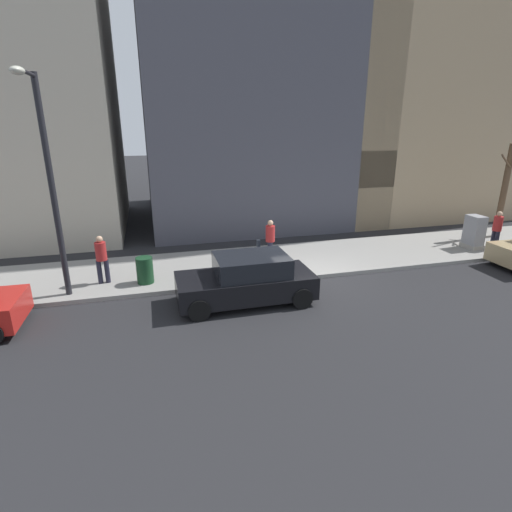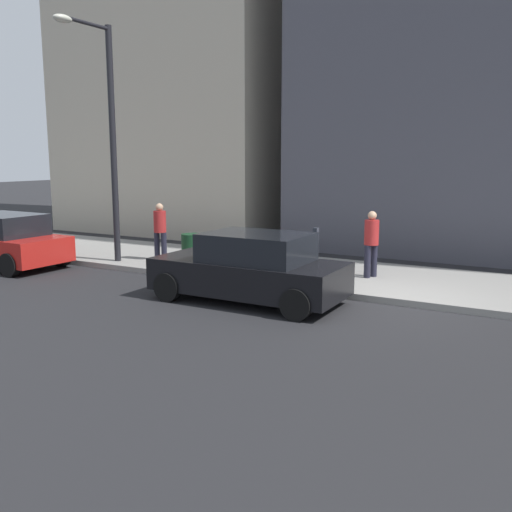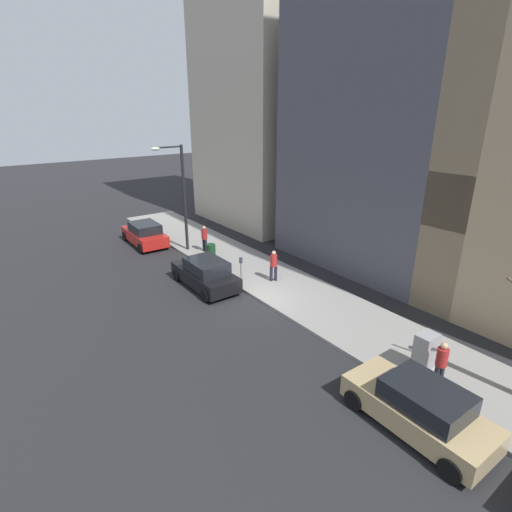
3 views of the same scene
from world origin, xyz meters
name	(u,v)px [view 3 (image 3 of 3)]	position (x,y,z in m)	size (l,w,h in m)	color
ground_plane	(256,300)	(0.00, 0.00, 0.00)	(120.00, 120.00, 0.00)	#232326
sidewalk	(288,288)	(2.00, 0.00, 0.07)	(4.00, 36.00, 0.15)	gray
parked_car_tan	(419,408)	(-1.11, -9.32, 0.74)	(1.97, 4.23, 1.52)	tan
parked_car_black	(205,274)	(-1.20, 2.75, 0.74)	(1.93, 4.20, 1.52)	black
parked_car_red	(145,234)	(-1.12, 11.07, 0.74)	(2.01, 4.24, 1.52)	red
parking_meter	(241,267)	(0.45, 1.93, 0.98)	(0.14, 0.10, 1.35)	slate
utility_box	(425,353)	(1.30, -7.97, 0.85)	(0.83, 0.60, 1.43)	#A8A399
streetlamp	(180,190)	(0.28, 8.18, 4.02)	(1.97, 0.32, 6.50)	black
trash_bin	(211,252)	(0.90, 5.80, 0.60)	(0.56, 0.56, 0.90)	#14381E
pedestrian_near_meter	(441,362)	(0.91, -8.74, 1.09)	(0.40, 0.36, 1.66)	#1E1E2D
pedestrian_midblock	(274,264)	(1.90, 1.05, 1.09)	(0.38, 0.36, 1.66)	#1E1E2D
pedestrian_far_corner	(204,237)	(1.25, 7.16, 1.09)	(0.36, 0.40, 1.66)	#1E1E2D
office_block_center	(426,134)	(11.49, -0.61, 7.26)	(11.98, 11.98, 14.52)	#4C4C56
office_tower_right	(276,59)	(10.33, 11.60, 12.02)	(9.66, 9.66, 24.05)	#BCB29E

